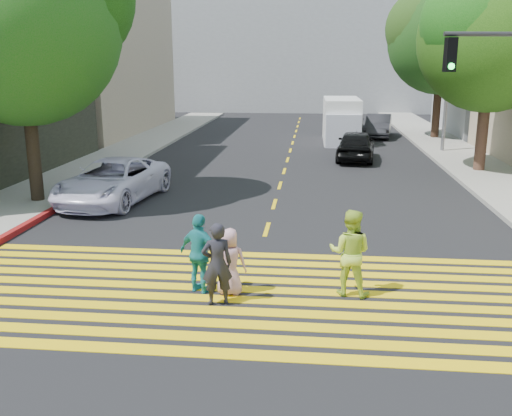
% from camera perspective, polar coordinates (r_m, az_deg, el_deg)
% --- Properties ---
extents(ground, '(120.00, 120.00, 0.00)m').
position_cam_1_polar(ground, '(10.69, -1.69, -11.32)').
color(ground, black).
extents(sidewalk_left, '(3.00, 40.00, 0.15)m').
position_cam_1_polar(sidewalk_left, '(33.34, -11.31, 6.27)').
color(sidewalk_left, gray).
rests_on(sidewalk_left, ground).
extents(sidewalk_right, '(3.00, 60.00, 0.15)m').
position_cam_1_polar(sidewalk_right, '(25.98, 21.93, 3.24)').
color(sidewalk_right, gray).
rests_on(sidewalk_right, ground).
extents(curb_red, '(0.20, 8.00, 0.16)m').
position_cam_1_polar(curb_red, '(18.15, -21.17, -1.13)').
color(curb_red, maroon).
rests_on(curb_red, ground).
extents(crosswalk, '(13.40, 5.30, 0.01)m').
position_cam_1_polar(crosswalk, '(11.84, -0.87, -8.63)').
color(crosswalk, yellow).
rests_on(crosswalk, ground).
extents(lane_line, '(0.12, 34.40, 0.01)m').
position_cam_1_polar(lane_line, '(32.40, 3.57, 6.16)').
color(lane_line, yellow).
rests_on(lane_line, ground).
extents(building_left_tan, '(12.00, 16.00, 10.00)m').
position_cam_1_polar(building_left_tan, '(41.34, -19.44, 14.12)').
color(building_left_tan, tan).
rests_on(building_left_tan, ground).
extents(backdrop_block, '(30.00, 8.00, 12.00)m').
position_cam_1_polar(backdrop_block, '(57.57, 4.79, 15.72)').
color(backdrop_block, gray).
rests_on(backdrop_block, ground).
extents(tree_left, '(8.05, 7.97, 9.00)m').
position_cam_1_polar(tree_left, '(20.10, -22.27, 17.47)').
color(tree_left, black).
rests_on(tree_left, ground).
extents(tree_right_near, '(7.70, 7.64, 8.68)m').
position_cam_1_polar(tree_right_near, '(26.06, 22.65, 16.07)').
color(tree_right_near, black).
rests_on(tree_right_near, ground).
extents(tree_right_far, '(7.38, 6.84, 9.25)m').
position_cam_1_polar(tree_right_far, '(36.82, 18.28, 16.22)').
color(tree_right_far, black).
rests_on(tree_right_far, ground).
extents(pedestrian_man, '(0.70, 0.57, 1.66)m').
position_cam_1_polar(pedestrian_man, '(11.15, -3.92, -5.60)').
color(pedestrian_man, black).
rests_on(pedestrian_man, ground).
extents(pedestrian_woman, '(1.00, 0.86, 1.79)m').
position_cam_1_polar(pedestrian_woman, '(11.72, 9.38, -4.42)').
color(pedestrian_woman, '#B6D740').
rests_on(pedestrian_woman, ground).
extents(pedestrian_child, '(0.69, 0.45, 1.40)m').
position_cam_1_polar(pedestrian_child, '(11.64, -2.66, -5.39)').
color(pedestrian_child, '#CA93A2').
rests_on(pedestrian_child, ground).
extents(pedestrian_extra, '(1.06, 0.80, 1.67)m').
position_cam_1_polar(pedestrian_extra, '(11.75, -5.62, -4.56)').
color(pedestrian_extra, teal).
rests_on(pedestrian_extra, ground).
extents(white_sedan, '(3.05, 5.47, 1.45)m').
position_cam_1_polar(white_sedan, '(19.94, -14.12, 2.64)').
color(white_sedan, white).
rests_on(white_sedan, ground).
extents(dark_car_near, '(2.20, 4.50, 1.48)m').
position_cam_1_polar(dark_car_near, '(28.12, 9.96, 6.22)').
color(dark_car_near, black).
rests_on(dark_car_near, ground).
extents(silver_car, '(1.90, 4.27, 1.22)m').
position_cam_1_polar(silver_car, '(39.03, 9.28, 8.30)').
color(silver_car, gray).
rests_on(silver_car, ground).
extents(dark_car_parked, '(2.15, 4.52, 1.43)m').
position_cam_1_polar(dark_car_parked, '(37.22, 12.12, 8.04)').
color(dark_car_parked, '#222227').
rests_on(dark_car_parked, ground).
extents(white_van, '(2.09, 5.44, 2.55)m').
position_cam_1_polar(white_van, '(34.38, 8.53, 8.53)').
color(white_van, white).
rests_on(white_van, ground).
extents(street_lamp, '(2.26, 0.68, 10.03)m').
position_cam_1_polar(street_lamp, '(31.11, 18.56, 15.75)').
color(street_lamp, gray).
rests_on(street_lamp, ground).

